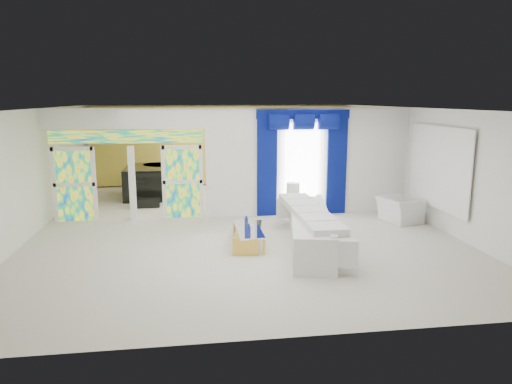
{
  "coord_description": "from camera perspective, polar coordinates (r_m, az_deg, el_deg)",
  "views": [
    {
      "loc": [
        -1.2,
        -11.84,
        3.25
      ],
      "look_at": [
        0.3,
        -1.2,
        1.1
      ],
      "focal_mm": 32.95,
      "sensor_mm": 36.0,
      "label": 1
    }
  ],
  "objects": [
    {
      "name": "tv_console",
      "position": [
        15.93,
        -20.41,
        0.32
      ],
      "size": [
        0.66,
        0.62,
        0.82
      ],
      "primitive_type": "cube",
      "rotation": [
        0.0,
        0.0,
        -0.22
      ],
      "color": "tan",
      "rests_on": "ground"
    },
    {
      "name": "stained_panel_left",
      "position": [
        13.4,
        -21.17,
        0.87
      ],
      "size": [
        0.95,
        0.04,
        2.0
      ],
      "primitive_type": "cube",
      "color": "#994C3F",
      "rests_on": "ground"
    },
    {
      "name": "chandelier",
      "position": [
        15.3,
        -12.29,
        8.81
      ],
      "size": [
        0.6,
        0.6,
        0.6
      ],
      "primitive_type": "sphere",
      "color": "gold",
      "rests_on": "ceiling"
    },
    {
      "name": "stained_transom",
      "position": [
        12.99,
        -15.4,
        6.49
      ],
      "size": [
        4.0,
        0.05,
        0.35
      ],
      "primitive_type": "cube",
      "color": "#994C3F",
      "rests_on": "dividing_header"
    },
    {
      "name": "stained_panel_right",
      "position": [
        13.04,
        -8.89,
        1.24
      ],
      "size": [
        0.95,
        0.04,
        2.0
      ],
      "primitive_type": "cube",
      "color": "#994C3F",
      "rests_on": "ground"
    },
    {
      "name": "window_pane",
      "position": [
        13.24,
        5.61,
        3.44
      ],
      "size": [
        1.0,
        0.02,
        2.3
      ],
      "primitive_type": "cube",
      "color": "white",
      "rests_on": "dividing_wall"
    },
    {
      "name": "table_lamp",
      "position": [
        12.95,
        4.51,
        -0.16
      ],
      "size": [
        0.36,
        0.36,
        0.58
      ],
      "primitive_type": "cylinder",
      "color": "silver",
      "rests_on": "console_table"
    },
    {
      "name": "grand_piano",
      "position": [
        16.12,
        -12.77,
        1.23
      ],
      "size": [
        1.54,
        2.02,
        1.02
      ],
      "primitive_type": "cube",
      "rotation": [
        0.0,
        0.0,
        -0.0
      ],
      "color": "black",
      "rests_on": "ground"
    },
    {
      "name": "armchair",
      "position": [
        13.09,
        17.02,
        -2.07
      ],
      "size": [
        1.12,
        1.21,
        0.66
      ],
      "primitive_type": "imported",
      "rotation": [
        0.0,
        0.0,
        1.83
      ],
      "color": "silver",
      "rests_on": "ground"
    },
    {
      "name": "dividing_wall",
      "position": [
        13.39,
        6.55,
        3.73
      ],
      "size": [
        5.7,
        0.18,
        3.0
      ],
      "primitive_type": "cube",
      "color": "white",
      "rests_on": "ground"
    },
    {
      "name": "blue_drape_left",
      "position": [
        13.02,
        1.34,
        3.14
      ],
      "size": [
        0.55,
        0.1,
        2.8
      ],
      "primitive_type": "cube",
      "color": "#031249",
      "rests_on": "ground"
    },
    {
      "name": "gold_curtains",
      "position": [
        17.87,
        -4.16,
        5.66
      ],
      "size": [
        9.7,
        0.12,
        2.9
      ],
      "primitive_type": "cube",
      "color": "#AE8429",
      "rests_on": "ground"
    },
    {
      "name": "floor",
      "position": [
        12.34,
        -2.16,
        -3.97
      ],
      "size": [
        12.0,
        12.0,
        0.0
      ],
      "primitive_type": "plane",
      "color": "#B7AF9E",
      "rests_on": "ground"
    },
    {
      "name": "coffee_table",
      "position": [
        10.66,
        -0.95,
        -5.43
      ],
      "size": [
        0.85,
        1.7,
        0.36
      ],
      "primitive_type": "cube",
      "rotation": [
        0.0,
        0.0,
        -0.2
      ],
      "color": "gold",
      "rests_on": "ground"
    },
    {
      "name": "white_sofa",
      "position": [
        10.57,
        6.56,
        -4.59
      ],
      "size": [
        1.57,
        3.95,
        0.74
      ],
      "primitive_type": "cube",
      "rotation": [
        0.0,
        0.0,
        -0.2
      ],
      "color": "silver",
      "rests_on": "ground"
    },
    {
      "name": "dividing_header",
      "position": [
        12.96,
        -15.51,
        8.58
      ],
      "size": [
        4.3,
        0.18,
        0.55
      ],
      "primitive_type": "cube",
      "color": "white",
      "rests_on": "dividing_wall"
    },
    {
      "name": "blue_drape_right",
      "position": [
        13.49,
        9.77,
        3.26
      ],
      "size": [
        0.55,
        0.1,
        2.8
      ],
      "primitive_type": "cube",
      "color": "#031249",
      "rests_on": "ground"
    },
    {
      "name": "blue_pelmet",
      "position": [
        13.09,
        5.75,
        9.37
      ],
      "size": [
        2.6,
        0.12,
        0.25
      ],
      "primitive_type": "cube",
      "color": "#031249",
      "rests_on": "dividing_wall"
    },
    {
      "name": "console_table",
      "position": [
        13.12,
        5.75,
        -2.21
      ],
      "size": [
        1.18,
        0.38,
        0.39
      ],
      "primitive_type": "cube",
      "rotation": [
        0.0,
        0.0,
        -0.01
      ],
      "color": "white",
      "rests_on": "ground"
    },
    {
      "name": "wall_mirror",
      "position": [
        12.58,
        21.32,
        2.77
      ],
      "size": [
        0.04,
        2.7,
        1.9
      ],
      "primitive_type": "cube",
      "color": "white",
      "rests_on": "ground"
    },
    {
      "name": "decanters",
      "position": [
        10.27,
        -0.92,
        -4.42
      ],
      "size": [
        0.17,
        0.55,
        0.27
      ],
      "color": "white",
      "rests_on": "coffee_table"
    },
    {
      "name": "piano_bench",
      "position": [
        14.62,
        -13.2,
        -1.28
      ],
      "size": [
        0.83,
        0.32,
        0.28
      ],
      "primitive_type": "cube",
      "rotation": [
        0.0,
        0.0,
        -0.0
      ],
      "color": "black",
      "rests_on": "ground"
    }
  ]
}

